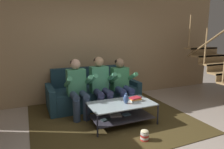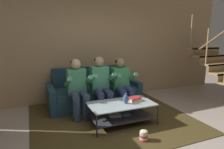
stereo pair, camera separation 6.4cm
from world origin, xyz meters
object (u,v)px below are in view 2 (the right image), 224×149
at_px(person_seated_right, 122,82).
at_px(couch, 94,93).
at_px(person_seated_left, 78,86).
at_px(person_seated_middle, 101,83).
at_px(book_stack, 135,99).
at_px(vase, 126,99).
at_px(popcorn_tub, 144,136).
at_px(coffee_table, 121,110).

bearing_deg(person_seated_right, couch, 133.36).
xyz_separation_m(person_seated_left, person_seated_right, (1.01, -0.00, -0.02)).
height_order(person_seated_middle, book_stack, person_seated_middle).
xyz_separation_m(vase, popcorn_tub, (-0.01, -0.68, -0.41)).
distance_m(person_seated_right, coffee_table, 0.85).
xyz_separation_m(person_seated_right, popcorn_tub, (-0.28, -1.41, -0.55)).
bearing_deg(person_seated_middle, couch, 90.00).
height_order(person_seated_left, person_seated_right, person_seated_left).
distance_m(couch, person_seated_left, 0.82).
distance_m(person_seated_right, popcorn_tub, 1.54).
bearing_deg(coffee_table, person_seated_middle, 103.05).
xyz_separation_m(couch, person_seated_left, (-0.51, -0.53, 0.36)).
relative_size(vase, book_stack, 0.82).
height_order(person_seated_middle, person_seated_right, person_seated_middle).
xyz_separation_m(book_stack, popcorn_tub, (-0.25, -0.73, -0.35)).
height_order(person_seated_left, person_seated_middle, person_seated_middle).
bearing_deg(person_seated_right, person_seated_left, 179.82).
bearing_deg(person_seated_left, popcorn_tub, -62.54).
height_order(couch, vase, couch).
relative_size(person_seated_middle, popcorn_tub, 6.59).
distance_m(coffee_table, vase, 0.25).
relative_size(couch, person_seated_middle, 1.75).
xyz_separation_m(person_seated_right, vase, (-0.27, -0.73, -0.13)).
relative_size(person_seated_right, popcorn_tub, 6.28).
distance_m(person_seated_middle, person_seated_right, 0.51).
bearing_deg(person_seated_right, coffee_table, -116.82).
xyz_separation_m(person_seated_left, vase, (0.74, -0.73, -0.15)).
height_order(person_seated_right, popcorn_tub, person_seated_right).
bearing_deg(person_seated_middle, person_seated_right, -0.61).
bearing_deg(person_seated_right, popcorn_tub, -101.29).
bearing_deg(person_seated_right, vase, -110.42).
bearing_deg(couch, coffee_table, -82.53).
relative_size(person_seated_left, person_seated_middle, 0.98).
distance_m(person_seated_right, vase, 0.79).
height_order(person_seated_left, coffee_table, person_seated_left).
bearing_deg(popcorn_tub, person_seated_middle, 99.09).
bearing_deg(book_stack, couch, 111.32).
xyz_separation_m(couch, person_seated_middle, (0.00, -0.53, 0.37)).
xyz_separation_m(person_seated_middle, coffee_table, (0.16, -0.69, -0.39)).
height_order(person_seated_right, coffee_table, person_seated_right).
bearing_deg(book_stack, person_seated_left, 145.27).
relative_size(couch, person_seated_right, 1.84).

